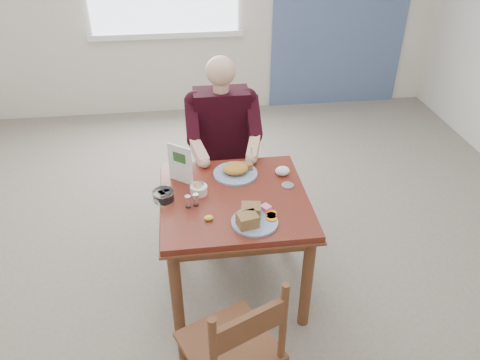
{
  "coord_description": "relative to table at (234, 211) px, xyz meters",
  "views": [
    {
      "loc": [
        -0.27,
        -2.35,
        2.4
      ],
      "look_at": [
        0.04,
        0.0,
        0.87
      ],
      "focal_mm": 35.0,
      "sensor_mm": 36.0,
      "label": 1
    }
  ],
  "objects": [
    {
      "name": "diner",
      "position": [
        0.0,
        0.71,
        0.17
      ],
      "size": [
        0.53,
        0.56,
        1.39
      ],
      "color": "gray",
      "rests_on": "chair_far"
    },
    {
      "name": "chair_near",
      "position": [
        -0.11,
        -0.91,
        -0.16
      ],
      "size": [
        0.55,
        0.55,
        0.95
      ],
      "color": "brown",
      "rests_on": "ground"
    },
    {
      "name": "chair_far",
      "position": [
        0.0,
        0.8,
        -0.16
      ],
      "size": [
        0.42,
        0.42,
        0.95
      ],
      "color": "brown",
      "rests_on": "ground"
    },
    {
      "name": "floor",
      "position": [
        0.0,
        0.0,
        -0.64
      ],
      "size": [
        6.0,
        6.0,
        0.0
      ],
      "primitive_type": "plane",
      "color": "#6B6357",
      "rests_on": "ground"
    },
    {
      "name": "creamer",
      "position": [
        -0.43,
        0.02,
        0.14
      ],
      "size": [
        0.15,
        0.15,
        0.06
      ],
      "color": "white",
      "rests_on": "table"
    },
    {
      "name": "metal_dish",
      "position": [
        0.35,
        0.07,
        0.12
      ],
      "size": [
        0.09,
        0.09,
        0.01
      ],
      "primitive_type": "cylinder",
      "rotation": [
        0.0,
        0.0,
        -0.15
      ],
      "color": "silver",
      "rests_on": "table"
    },
    {
      "name": "caddy",
      "position": [
        -0.21,
        0.06,
        0.14
      ],
      "size": [
        0.12,
        0.12,
        0.08
      ],
      "color": "white",
      "rests_on": "table"
    },
    {
      "name": "lemon_wedge",
      "position": [
        -0.17,
        -0.21,
        0.13
      ],
      "size": [
        0.06,
        0.05,
        0.03
      ],
      "primitive_type": "ellipsoid",
      "rotation": [
        0.0,
        0.0,
        0.2
      ],
      "color": "yellow",
      "rests_on": "table"
    },
    {
      "name": "near_plate",
      "position": [
        0.07,
        -0.27,
        0.14
      ],
      "size": [
        0.29,
        0.29,
        0.09
      ],
      "color": "white",
      "rests_on": "table"
    },
    {
      "name": "napkin",
      "position": [
        0.34,
        0.21,
        0.14
      ],
      "size": [
        0.11,
        0.1,
        0.06
      ],
      "primitive_type": "ellipsoid",
      "rotation": [
        0.0,
        0.0,
        0.31
      ],
      "color": "white",
      "rests_on": "table"
    },
    {
      "name": "table",
      "position": [
        0.0,
        0.0,
        0.0
      ],
      "size": [
        0.92,
        0.92,
        0.75
      ],
      "color": "maroon",
      "rests_on": "ground"
    },
    {
      "name": "shakers",
      "position": [
        -0.26,
        -0.07,
        0.15
      ],
      "size": [
        0.09,
        0.06,
        0.08
      ],
      "color": "white",
      "rests_on": "table"
    },
    {
      "name": "menu",
      "position": [
        -0.32,
        0.22,
        0.24
      ],
      "size": [
        0.15,
        0.12,
        0.26
      ],
      "color": "white",
      "rests_on": "table"
    },
    {
      "name": "far_plate",
      "position": [
        0.04,
        0.25,
        0.14
      ],
      "size": [
        0.34,
        0.34,
        0.08
      ],
      "color": "white",
      "rests_on": "table"
    }
  ]
}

